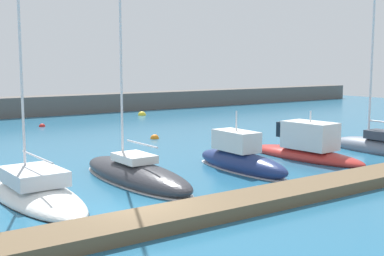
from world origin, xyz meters
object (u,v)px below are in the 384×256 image
at_px(sailboat_charcoal_fifth, 135,174).
at_px(sailboat_white_fourth, 31,191).
at_px(mooring_buoy_orange, 155,139).
at_px(sailboat_slate_eighth, 375,146).
at_px(motorboat_navy_sixth, 240,159).
at_px(motorboat_red_seventh, 306,148).
at_px(mooring_buoy_red, 42,127).
at_px(mooring_buoy_yellow, 142,115).

bearing_deg(sailboat_charcoal_fifth, sailboat_white_fourth, 87.49).
bearing_deg(sailboat_white_fourth, mooring_buoy_orange, -50.30).
bearing_deg(sailboat_white_fourth, sailboat_slate_eighth, -95.88).
relative_size(sailboat_slate_eighth, mooring_buoy_orange, 21.52).
bearing_deg(motorboat_navy_sixth, sailboat_charcoal_fifth, 81.69).
relative_size(motorboat_navy_sixth, motorboat_red_seventh, 0.83).
bearing_deg(mooring_buoy_red, mooring_buoy_yellow, 16.21).
xyz_separation_m(motorboat_navy_sixth, mooring_buoy_red, (-2.47, 22.95, -0.57)).
xyz_separation_m(motorboat_red_seventh, mooring_buoy_red, (-7.55, 22.62, -0.57)).
bearing_deg(motorboat_navy_sixth, mooring_buoy_red, 6.50).
bearing_deg(sailboat_charcoal_fifth, motorboat_red_seventh, -94.21).
xyz_separation_m(sailboat_white_fourth, mooring_buoy_red, (7.78, 22.01, -0.21)).
distance_m(sailboat_charcoal_fifth, motorboat_red_seventh, 10.62).
xyz_separation_m(sailboat_charcoal_fifth, motorboat_navy_sixth, (5.52, -0.84, 0.23)).
height_order(mooring_buoy_red, mooring_buoy_yellow, mooring_buoy_yellow).
distance_m(sailboat_white_fourth, motorboat_red_seventh, 15.35).
xyz_separation_m(sailboat_slate_eighth, mooring_buoy_red, (-12.64, 23.50, -0.36)).
bearing_deg(mooring_buoy_yellow, sailboat_white_fourth, -127.22).
relative_size(sailboat_white_fourth, mooring_buoy_yellow, 18.72).
distance_m(mooring_buoy_red, mooring_buoy_orange, 12.13).
height_order(sailboat_charcoal_fifth, mooring_buoy_red, sailboat_charcoal_fifth).
xyz_separation_m(motorboat_red_seventh, mooring_buoy_yellow, (3.92, 25.96, -0.57)).
height_order(sailboat_white_fourth, sailboat_slate_eighth, sailboat_white_fourth).
distance_m(sailboat_white_fourth, mooring_buoy_yellow, 31.83).
relative_size(sailboat_charcoal_fifth, mooring_buoy_yellow, 16.36).
height_order(sailboat_charcoal_fifth, motorboat_red_seventh, sailboat_charcoal_fifth).
distance_m(sailboat_charcoal_fifth, mooring_buoy_yellow, 29.30).
height_order(motorboat_navy_sixth, mooring_buoy_yellow, motorboat_navy_sixth).
bearing_deg(mooring_buoy_orange, sailboat_charcoal_fifth, -124.42).
relative_size(motorboat_red_seventh, mooring_buoy_orange, 12.48).
xyz_separation_m(sailboat_white_fourth, sailboat_charcoal_fifth, (4.73, -0.09, 0.13)).
bearing_deg(mooring_buoy_yellow, mooring_buoy_orange, -115.98).
xyz_separation_m(motorboat_red_seventh, mooring_buoy_orange, (-3.23, 11.29, -0.57)).
height_order(sailboat_slate_eighth, mooring_buoy_red, sailboat_slate_eighth).
distance_m(motorboat_navy_sixth, mooring_buoy_yellow, 27.79).
bearing_deg(motorboat_navy_sixth, mooring_buoy_orange, -8.73).
bearing_deg(mooring_buoy_red, mooring_buoy_orange, -69.12).
relative_size(sailboat_charcoal_fifth, sailboat_slate_eighth, 1.00).
bearing_deg(sailboat_white_fourth, mooring_buoy_red, -21.19).
xyz_separation_m(sailboat_charcoal_fifth, mooring_buoy_orange, (7.38, 10.77, -0.34)).
xyz_separation_m(motorboat_navy_sixth, mooring_buoy_yellow, (9.01, 26.28, -0.57)).
xyz_separation_m(sailboat_charcoal_fifth, mooring_buoy_yellow, (14.53, 25.44, -0.34)).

